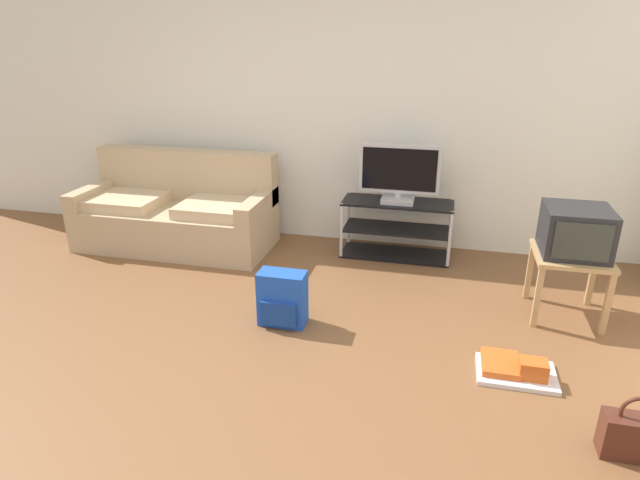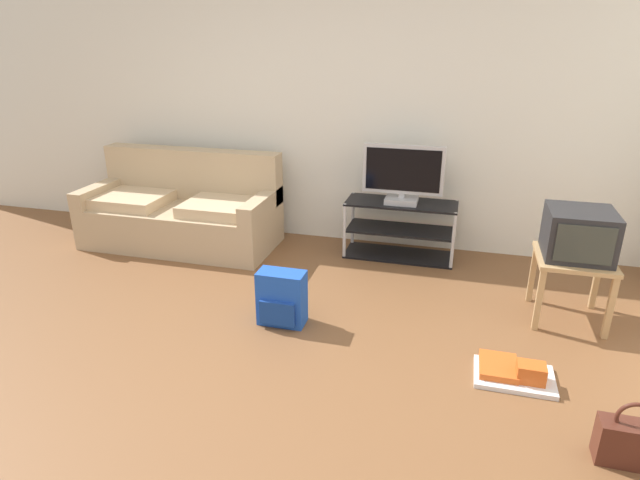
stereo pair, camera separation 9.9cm
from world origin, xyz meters
The scene contains 10 objects.
ground_plane centered at (0.00, 0.00, -0.01)m, with size 9.00×9.80×0.02m, color brown.
wall_back centered at (0.00, 2.45, 1.35)m, with size 9.00×0.10×2.70m, color silver.
couch centered at (-1.33, 1.89, 0.32)m, with size 1.82×0.81×0.88m.
tv_stand centered at (0.75, 2.10, 0.26)m, with size 0.99×0.39×0.52m.
flat_tv centered at (0.75, 2.07, 0.77)m, with size 0.70×0.22×0.52m.
side_table centered at (2.06, 1.26, 0.40)m, with size 0.50×0.50×0.48m.
crt_tv centered at (2.06, 1.27, 0.65)m, with size 0.43×0.44×0.33m.
backpack centered at (0.11, 0.66, 0.19)m, with size 0.33×0.25×0.39m.
handbag centered at (2.13, -0.16, 0.12)m, with size 0.30×0.13×0.35m.
floor_tray centered at (1.65, 0.39, 0.04)m, with size 0.46×0.33×0.14m.
Camera 2 is at (1.24, -2.46, 1.92)m, focal length 29.69 mm.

